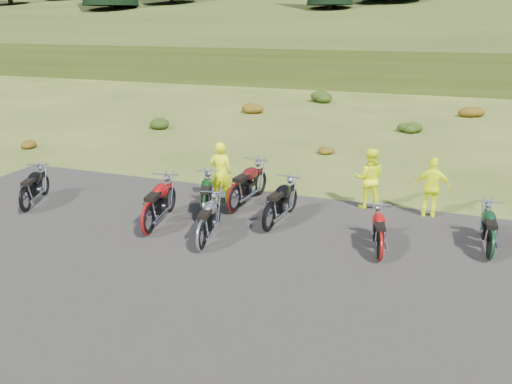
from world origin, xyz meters
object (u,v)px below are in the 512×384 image
at_px(motorcycle_3, 202,251).
at_px(person_middle, 221,173).
at_px(motorcycle_0, 27,213).
at_px(motorcycle_7, 488,261).

xyz_separation_m(motorcycle_3, person_middle, (-0.87, 3.12, 0.89)).
height_order(motorcycle_0, person_middle, person_middle).
bearing_deg(person_middle, motorcycle_3, 94.87).
distance_m(motorcycle_0, motorcycle_3, 5.62).
relative_size(motorcycle_7, person_middle, 1.10).
relative_size(motorcycle_0, motorcycle_3, 1.00).
relative_size(motorcycle_0, motorcycle_7, 1.05).
distance_m(motorcycle_7, person_middle, 7.23).
xyz_separation_m(motorcycle_0, motorcycle_7, (11.77, 1.15, 0.00)).
height_order(motorcycle_3, person_middle, person_middle).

